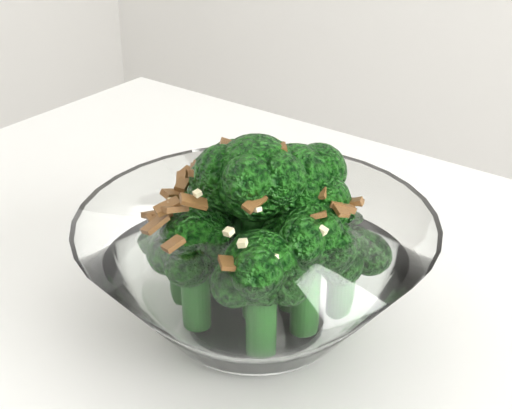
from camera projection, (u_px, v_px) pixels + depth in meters
The scene contains 1 object.
broccoli_dish at pixel (256, 261), 0.53m from camera, with size 0.24×0.24×0.15m.
Camera 1 is at (0.01, -0.23, 1.09)m, focal length 55.00 mm.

